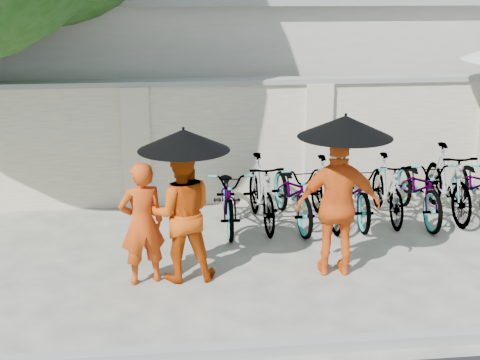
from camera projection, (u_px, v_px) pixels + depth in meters
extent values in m
plane|color=#B8B199|center=(213.00, 283.00, 8.32)|extent=(80.00, 80.00, 0.00)
cube|color=gray|center=(226.00, 351.00, 6.69)|extent=(40.00, 0.16, 0.12)
cube|color=beige|center=(257.00, 143.00, 11.19)|extent=(20.00, 0.30, 2.00)
cube|color=beige|center=(279.00, 75.00, 14.74)|extent=(14.00, 6.00, 3.20)
imported|color=#CD420E|center=(142.00, 223.00, 8.14)|extent=(0.65, 0.52, 1.55)
imported|color=#C74609|center=(181.00, 213.00, 8.22)|extent=(0.86, 0.68, 1.73)
cylinder|color=black|center=(184.00, 174.00, 8.00)|extent=(0.02, 0.02, 0.83)
cone|color=black|center=(184.00, 140.00, 7.88)|extent=(1.10, 1.10, 0.25)
imported|color=orange|center=(338.00, 206.00, 8.36)|extent=(1.09, 0.54, 1.80)
cylinder|color=black|center=(344.00, 163.00, 8.12)|extent=(0.02, 0.02, 0.92)
cone|color=black|center=(345.00, 126.00, 7.99)|extent=(1.15, 1.15, 0.26)
imported|color=gray|center=(229.00, 196.00, 10.09)|extent=(0.70, 1.87, 0.97)
imported|color=gray|center=(261.00, 192.00, 10.14)|extent=(0.61, 1.80, 1.06)
imported|color=gray|center=(293.00, 192.00, 10.22)|extent=(0.87, 1.99, 1.02)
imported|color=gray|center=(326.00, 192.00, 10.21)|extent=(0.55, 1.71, 1.02)
imported|color=gray|center=(356.00, 190.00, 10.39)|extent=(0.72, 1.89, 0.98)
imported|color=gray|center=(387.00, 189.00, 10.41)|extent=(0.54, 1.69, 1.01)
imported|color=gray|center=(419.00, 187.00, 10.42)|extent=(0.71, 1.97, 1.03)
imported|color=gray|center=(448.00, 182.00, 10.55)|extent=(0.57, 1.88, 1.12)
imported|color=gray|center=(476.00, 185.00, 10.67)|extent=(0.75, 1.86, 0.96)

